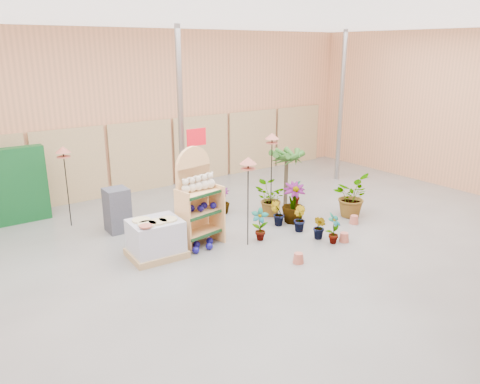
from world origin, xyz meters
name	(u,v)px	position (x,y,z in m)	size (l,w,h in m)	color
room	(245,143)	(0.00, 0.91, 2.21)	(15.20, 12.10, 4.70)	#5F5F5E
display_shelf	(196,200)	(-0.68, 1.71, 0.95)	(0.95, 0.69, 2.07)	tan
teddy_bears	(199,184)	(-0.64, 1.61, 1.31)	(0.77, 0.21, 0.34)	beige
gazing_balls_shelf	(199,208)	(-0.68, 1.58, 0.82)	(0.76, 0.26, 0.14)	navy
gazing_balls_floor	(203,245)	(-0.76, 1.34, 0.07)	(0.63, 0.39, 0.15)	navy
pallet_stack	(156,239)	(-1.70, 1.57, 0.38)	(1.11, 0.94, 0.79)	#A1865A
charcoal_planters	(117,210)	(-1.80, 3.30, 0.50)	(0.50, 0.50, 1.00)	#32343E
trellis_stock	(1,188)	(-3.80, 5.20, 0.90)	(2.00, 0.30, 1.80)	#0C461C
offer_sign	(196,155)	(0.10, 2.98, 1.57)	(0.50, 0.08, 2.20)	gray
bird_table_front	(248,164)	(0.12, 0.97, 1.76)	(0.34, 0.34, 1.90)	black
bird_table_right	(272,139)	(1.75, 2.21, 1.89)	(0.34, 0.34, 2.03)	black
bird_table_back	(63,152)	(-2.58, 4.27, 1.75)	(0.34, 0.34, 1.89)	black
palm	(287,155)	(2.44, 2.44, 1.35)	(0.70, 0.70, 1.60)	#3E3525
potted_plant_0	(260,225)	(0.48, 1.02, 0.36)	(0.38, 0.25, 0.71)	#26541B
potted_plant_1	(299,219)	(1.53, 0.93, 0.29)	(0.32, 0.26, 0.58)	#26541B
potted_plant_3	(293,203)	(1.79, 1.42, 0.48)	(0.54, 0.54, 0.96)	#26541B
potted_plant_4	(296,192)	(2.79, 2.42, 0.31)	(0.33, 0.22, 0.63)	#26541B
potted_plant_5	(277,214)	(1.35, 1.47, 0.29)	(0.32, 0.26, 0.58)	#26541B
potted_plant_6	(269,199)	(1.63, 2.13, 0.42)	(0.76, 0.66, 0.85)	#26541B
potted_plant_8	(334,229)	(1.64, -0.03, 0.34)	(0.35, 0.24, 0.67)	#26541B
potted_plant_9	(320,227)	(1.56, 0.30, 0.27)	(0.30, 0.24, 0.55)	#26541B
potted_plant_10	(350,196)	(3.23, 0.94, 0.52)	(0.93, 0.81, 1.03)	#26541B
potted_plant_11	(222,201)	(0.77, 2.91, 0.33)	(0.37, 0.37, 0.65)	#26541B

